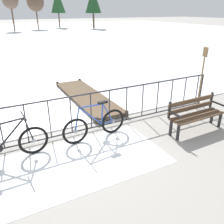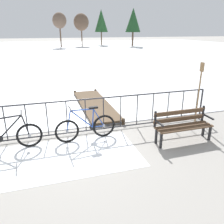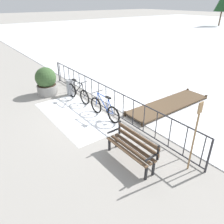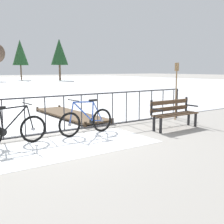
{
  "view_description": "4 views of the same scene",
  "coord_description": "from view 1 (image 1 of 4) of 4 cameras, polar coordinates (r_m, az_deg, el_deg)",
  "views": [
    {
      "loc": [
        -1.6,
        -5.22,
        2.99
      ],
      "look_at": [
        0.89,
        -0.52,
        0.67
      ],
      "focal_mm": 37.8,
      "sensor_mm": 36.0,
      "label": 1
    },
    {
      "loc": [
        -0.54,
        -6.18,
        2.93
      ],
      "look_at": [
        1.41,
        0.2,
        0.51
      ],
      "focal_mm": 36.72,
      "sensor_mm": 36.0,
      "label": 2
    },
    {
      "loc": [
        6.48,
        -4.56,
        4.05
      ],
      "look_at": [
        1.14,
        -0.56,
        0.57
      ],
      "focal_mm": 34.59,
      "sensor_mm": 36.0,
      "label": 3
    },
    {
      "loc": [
        -3.3,
        -6.95,
        1.76
      ],
      "look_at": [
        1.44,
        -0.23,
        0.51
      ],
      "focal_mm": 45.11,
      "sensor_mm": 36.0,
      "label": 4
    }
  ],
  "objects": [
    {
      "name": "tree_east_mid",
      "position": [
        42.7,
        -4.62,
        25.38
      ],
      "size": [
        2.67,
        2.67,
        6.4
      ],
      "color": "brown",
      "rests_on": "ground"
    },
    {
      "name": "tree_west_mid",
      "position": [
        41.08,
        -23.42,
        23.61
      ],
      "size": [
        2.3,
        2.3,
        5.55
      ],
      "color": "brown",
      "rests_on": "ground"
    },
    {
      "name": "wooden_dock",
      "position": [
        8.57,
        -6.21,
        3.86
      ],
      "size": [
        1.1,
        4.1,
        0.2
      ],
      "color": "brown",
      "rests_on": "ground"
    },
    {
      "name": "oar_upright",
      "position": [
        7.82,
        20.91,
        8.32
      ],
      "size": [
        0.04,
        0.16,
        1.98
      ],
      "color": "#937047",
      "rests_on": "ground"
    },
    {
      "name": "snow_patch",
      "position": [
        5.16,
        -8.99,
        -12.14
      ],
      "size": [
        3.93,
        1.94,
        0.01
      ],
      "primitive_type": "cube",
      "color": "white",
      "rests_on": "ground"
    },
    {
      "name": "ground_plane",
      "position": [
        6.23,
        -9.51,
        -5.49
      ],
      "size": [
        160.0,
        160.0,
        0.0
      ],
      "primitive_type": "plane",
      "color": "#9E9991"
    },
    {
      "name": "park_bench",
      "position": [
        6.57,
        19.42,
        -0.02
      ],
      "size": [
        1.61,
        0.5,
        0.89
      ],
      "color": "brown",
      "rests_on": "ground"
    },
    {
      "name": "railing_fence",
      "position": [
        5.98,
        -9.87,
        -0.79
      ],
      "size": [
        9.06,
        0.06,
        1.07
      ],
      "color": "#2D2D33",
      "rests_on": "ground"
    },
    {
      "name": "bicycle_second",
      "position": [
        5.86,
        -4.12,
        -3.09
      ],
      "size": [
        1.71,
        0.52,
        0.97
      ],
      "color": "black",
      "rests_on": "ground"
    },
    {
      "name": "tree_extra",
      "position": [
        45.79,
        -13.03,
        24.79
      ],
      "size": [
        2.5,
        2.5,
        6.39
      ],
      "color": "brown",
      "rests_on": "ground"
    },
    {
      "name": "bicycle_near_railing",
      "position": [
        5.45,
        -23.86,
        -7.42
      ],
      "size": [
        1.71,
        0.52,
        0.97
      ],
      "color": "black",
      "rests_on": "ground"
    },
    {
      "name": "tree_far_east",
      "position": [
        43.75,
        -18.06,
        24.0
      ],
      "size": [
        2.69,
        2.69,
        5.59
      ],
      "color": "brown",
      "rests_on": "ground"
    }
  ]
}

